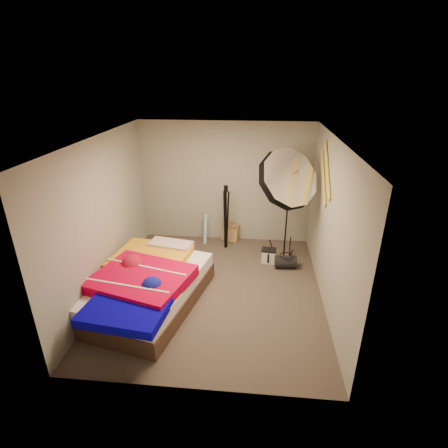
# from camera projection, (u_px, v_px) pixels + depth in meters

# --- Properties ---
(floor) EXTENTS (4.00, 4.00, 0.00)m
(floor) POSITION_uv_depth(u_px,v_px,m) (215.00, 290.00, 5.85)
(floor) COLOR #544941
(floor) RESTS_ON ground
(ceiling) EXTENTS (4.00, 4.00, 0.00)m
(ceiling) POSITION_uv_depth(u_px,v_px,m) (213.00, 139.00, 4.85)
(ceiling) COLOR silver
(ceiling) RESTS_ON wall_back
(wall_back) EXTENTS (3.50, 0.00, 3.50)m
(wall_back) POSITION_uv_depth(u_px,v_px,m) (226.00, 183.00, 7.17)
(wall_back) COLOR gray
(wall_back) RESTS_ON floor
(wall_front) EXTENTS (3.50, 0.00, 3.50)m
(wall_front) POSITION_uv_depth(u_px,v_px,m) (189.00, 299.00, 3.53)
(wall_front) COLOR gray
(wall_front) RESTS_ON floor
(wall_left) EXTENTS (0.00, 4.00, 4.00)m
(wall_left) POSITION_uv_depth(u_px,v_px,m) (104.00, 217.00, 5.51)
(wall_left) COLOR gray
(wall_left) RESTS_ON floor
(wall_right) EXTENTS (0.00, 4.00, 4.00)m
(wall_right) POSITION_uv_depth(u_px,v_px,m) (330.00, 226.00, 5.20)
(wall_right) COLOR gray
(wall_right) RESTS_ON floor
(tote_bag) EXTENTS (0.41, 0.29, 0.39)m
(tote_bag) POSITION_uv_depth(u_px,v_px,m) (230.00, 232.00, 7.50)
(tote_bag) COLOR tan
(tote_bag) RESTS_ON floor
(wrapping_roll) EXTENTS (0.10, 0.19, 0.64)m
(wrapping_roll) POSITION_uv_depth(u_px,v_px,m) (205.00, 229.00, 7.34)
(wrapping_roll) COLOR #53AEC7
(wrapping_roll) RESTS_ON floor
(camera_case) EXTENTS (0.27, 0.21, 0.25)m
(camera_case) POSITION_uv_depth(u_px,v_px,m) (269.00, 256.00, 6.66)
(camera_case) COLOR silver
(camera_case) RESTS_ON floor
(duffel_bag) EXTENTS (0.40, 0.26, 0.24)m
(duffel_bag) POSITION_uv_depth(u_px,v_px,m) (286.00, 262.00, 6.47)
(duffel_bag) COLOR black
(duffel_bag) RESTS_ON floor
(wall_stripe_upper) EXTENTS (0.02, 0.91, 0.78)m
(wall_stripe_upper) POSITION_uv_depth(u_px,v_px,m) (327.00, 170.00, 5.46)
(wall_stripe_upper) COLOR gold
(wall_stripe_upper) RESTS_ON wall_right
(wall_stripe_lower) EXTENTS (0.02, 0.91, 0.78)m
(wall_stripe_lower) POSITION_uv_depth(u_px,v_px,m) (323.00, 178.00, 5.77)
(wall_stripe_lower) COLOR gold
(wall_stripe_lower) RESTS_ON wall_right
(bed) EXTENTS (1.94, 2.53, 0.63)m
(bed) POSITION_uv_depth(u_px,v_px,m) (145.00, 286.00, 5.40)
(bed) COLOR #4C3327
(bed) RESTS_ON floor
(photo_umbrella) EXTENTS (1.13, 1.28, 2.32)m
(photo_umbrella) POSITION_uv_depth(u_px,v_px,m) (286.00, 180.00, 5.94)
(photo_umbrella) COLOR black
(photo_umbrella) RESTS_ON floor
(camera_tripod) EXTENTS (0.09, 0.09, 1.34)m
(camera_tripod) POSITION_uv_depth(u_px,v_px,m) (226.00, 213.00, 6.96)
(camera_tripod) COLOR black
(camera_tripod) RESTS_ON floor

